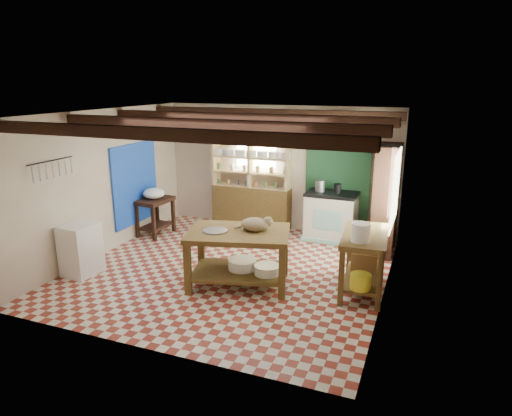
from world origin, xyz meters
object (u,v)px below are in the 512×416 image
at_px(prep_table, 155,217).
at_px(cat, 255,224).
at_px(white_cabinet, 81,249).
at_px(work_table, 239,258).
at_px(right_counter, 363,263).
at_px(stove, 331,216).

relative_size(prep_table, cat, 1.74).
bearing_deg(prep_table, white_cabinet, -86.38).
xyz_separation_m(work_table, white_cabinet, (-2.56, -0.58, -0.01)).
bearing_deg(right_counter, cat, -172.48).
distance_m(stove, cat, 2.60).
relative_size(work_table, cat, 3.48).
xyz_separation_m(stove, prep_table, (-3.43, -1.02, -0.10)).
distance_m(prep_table, right_counter, 4.52).
bearing_deg(right_counter, stove, 109.87).
height_order(white_cabinet, cat, cat).
distance_m(white_cabinet, right_counter, 4.52).
xyz_separation_m(right_counter, cat, (-1.61, -0.34, 0.51)).
xyz_separation_m(stove, cat, (-0.66, -2.47, 0.49)).
distance_m(prep_table, white_cabinet, 2.14).
distance_m(work_table, right_counter, 1.89).
bearing_deg(white_cabinet, right_counter, 16.09).
height_order(prep_table, cat, cat).
distance_m(stove, prep_table, 3.58).
distance_m(work_table, prep_table, 2.98).
bearing_deg(white_cabinet, cat, 16.89).
xyz_separation_m(prep_table, white_cabinet, (-0.02, -2.14, 0.04)).
bearing_deg(prep_table, work_table, -27.36).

